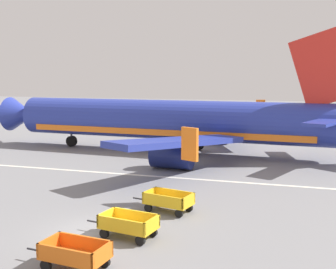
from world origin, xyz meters
TOP-DOWN VIEW (x-y plane):
  - ground_plane at (0.00, 0.00)m, footprint 220.00×220.00m
  - apron_stripe at (0.00, 11.47)m, footprint 120.00×0.36m
  - airplane at (-1.79, 21.00)m, footprint 37.63×30.26m
  - baggage_cart_nearest at (1.07, -3.62)m, footprint 3.61×1.67m
  - baggage_cart_second_in_row at (1.79, -0.07)m, footprint 3.62×1.81m
  - baggage_cart_third_in_row at (2.47, 3.97)m, footprint 3.63×1.93m

SIDE VIEW (x-z plane):
  - ground_plane at x=0.00m, z-range 0.00..0.00m
  - apron_stripe at x=0.00m, z-range 0.00..0.01m
  - baggage_cart_nearest at x=1.07m, z-range 0.07..1.14m
  - baggage_cart_second_in_row at x=1.79m, z-range 0.07..1.14m
  - baggage_cart_third_in_row at x=2.47m, z-range 0.07..1.14m
  - airplane at x=-1.79m, z-range -2.62..8.72m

